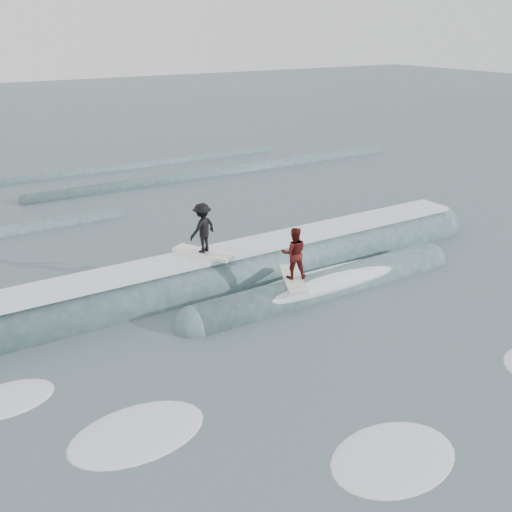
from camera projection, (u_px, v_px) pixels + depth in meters
ground at (353, 356)px, 14.17m from camera, size 160.00×160.00×0.00m
breaking_wave at (258, 279)px, 18.37m from camera, size 20.01×3.79×2.02m
surfer_black at (203, 231)px, 17.25m from camera, size 1.46×2.01×1.64m
surfer_red at (294, 257)px, 16.59m from camera, size 1.35×2.04×1.66m
whitewater at (314, 415)px, 12.03m from camera, size 13.52×7.39×0.10m
far_swells at (98, 194)px, 27.61m from camera, size 40.56×8.65×0.80m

